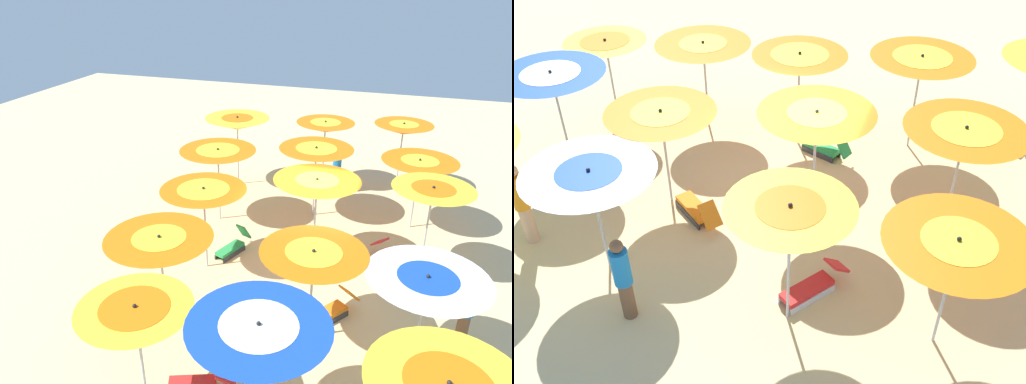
# 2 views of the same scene
# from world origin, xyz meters

# --- Properties ---
(ground) EXTENTS (41.00, 41.00, 0.04)m
(ground) POSITION_xyz_m (0.00, 0.00, -0.02)
(ground) COLOR beige
(beach_umbrella_0) EXTENTS (2.25, 2.25, 2.56)m
(beach_umbrella_0) POSITION_xyz_m (3.46, -4.60, 2.30)
(beach_umbrella_0) COLOR #B2B2B7
(beach_umbrella_0) RESTS_ON ground
(beach_umbrella_1) EXTENTS (2.29, 2.29, 2.37)m
(beach_umbrella_1) POSITION_xyz_m (3.09, -1.88, 2.14)
(beach_umbrella_1) COLOR #B2B2B7
(beach_umbrella_1) RESTS_ON ground
(beach_umbrella_2) EXTENTS (2.16, 2.16, 2.33)m
(beach_umbrella_2) POSITION_xyz_m (2.42, 0.72, 2.08)
(beach_umbrella_2) COLOR #B2B2B7
(beach_umbrella_2) RESTS_ON ground
(beach_umbrella_3) EXTENTS (2.26, 2.26, 2.27)m
(beach_umbrella_3) POSITION_xyz_m (2.38, 3.08, 2.02)
(beach_umbrella_3) COLOR #B2B2B7
(beach_umbrella_3) RESTS_ON ground
(beach_umbrella_4) EXTENTS (1.93, 1.93, 2.32)m
(beach_umbrella_4) POSITION_xyz_m (1.65, 5.24, 2.11)
(beach_umbrella_4) COLOR #B2B2B7
(beach_umbrella_4) RESTS_ON ground
(beach_umbrella_5) EXTENTS (2.02, 2.02, 2.44)m
(beach_umbrella_5) POSITION_xyz_m (0.51, -5.42, 2.21)
(beach_umbrella_5) COLOR #B2B2B7
(beach_umbrella_5) RESTS_ON ground
(beach_umbrella_6) EXTENTS (2.27, 2.27, 2.33)m
(beach_umbrella_6) POSITION_xyz_m (0.34, -3.03, 2.07)
(beach_umbrella_6) COLOR #B2B2B7
(beach_umbrella_6) RESTS_ON ground
(beach_umbrella_7) EXTENTS (2.21, 2.21, 2.46)m
(beach_umbrella_7) POSITION_xyz_m (-0.20, -0.39, 2.23)
(beach_umbrella_7) COLOR #B2B2B7
(beach_umbrella_7) RESTS_ON ground
(beach_umbrella_8) EXTENTS (2.18, 2.18, 2.21)m
(beach_umbrella_8) POSITION_xyz_m (-0.74, 2.55, 1.95)
(beach_umbrella_8) COLOR #B2B2B7
(beach_umbrella_8) RESTS_ON ground
(beach_umbrella_9) EXTENTS (2.25, 2.25, 2.47)m
(beach_umbrella_9) POSITION_xyz_m (-0.44, 5.19, 2.24)
(beach_umbrella_9) COLOR #B2B2B7
(beach_umbrella_9) RESTS_ON ground
(beach_umbrella_10) EXTENTS (1.97, 1.97, 2.48)m
(beach_umbrella_10) POSITION_xyz_m (-2.08, -5.90, 2.24)
(beach_umbrella_10) COLOR #B2B2B7
(beach_umbrella_10) RESTS_ON ground
(beach_umbrella_11) EXTENTS (2.20, 2.20, 2.25)m
(beach_umbrella_11) POSITION_xyz_m (-2.67, -3.16, 2.00)
(beach_umbrella_11) COLOR #B2B2B7
(beach_umbrella_11) RESTS_ON ground
(beach_umbrella_12) EXTENTS (1.99, 1.99, 2.46)m
(beach_umbrella_12) POSITION_xyz_m (-2.98, -0.77, 2.20)
(beach_umbrella_12) COLOR #B2B2B7
(beach_umbrella_12) RESTS_ON ground
(beach_umbrella_13) EXTENTS (2.26, 2.26, 2.21)m
(beach_umbrella_13) POSITION_xyz_m (-2.88, 2.75, 1.99)
(beach_umbrella_13) COLOR #B2B2B7
(beach_umbrella_13) RESTS_ON ground
(lounger_0) EXTENTS (1.11, 1.33, 0.65)m
(lounger_0) POSITION_xyz_m (-1.08, 1.79, 0.21)
(lounger_0) COLOR #333338
(lounger_0) RESTS_ON ground
(lounger_1) EXTENTS (0.73, 1.25, 0.71)m
(lounger_1) POSITION_xyz_m (2.00, -0.09, 0.22)
(lounger_1) COLOR #333338
(lounger_1) RESTS_ON ground
(lounger_2) EXTENTS (0.81, 1.21, 0.58)m
(lounger_2) POSITION_xyz_m (3.88, -3.96, 0.20)
(lounger_2) COLOR #333338
(lounger_2) RESTS_ON ground
(lounger_3) EXTENTS (1.32, 1.06, 0.53)m
(lounger_3) POSITION_xyz_m (-2.35, -1.00, 0.19)
(lounger_3) COLOR silver
(lounger_3) RESTS_ON ground
(lounger_4) EXTENTS (1.31, 0.80, 0.52)m
(lounger_4) POSITION_xyz_m (0.92, 4.63, 0.20)
(lounger_4) COLOR olive
(lounger_4) RESTS_ON ground
(beachgoer_0) EXTENTS (0.30, 0.30, 1.68)m
(beachgoer_0) POSITION_xyz_m (-3.81, 1.77, 0.88)
(beachgoer_0) COLOR brown
(beachgoer_0) RESTS_ON ground
(beachgoer_2) EXTENTS (0.30, 0.30, 1.85)m
(beachgoer_2) POSITION_xyz_m (-0.06, -4.95, 0.98)
(beachgoer_2) COLOR beige
(beachgoer_2) RESTS_ON ground
(beach_ball) EXTENTS (0.29, 0.29, 0.29)m
(beach_ball) POSITION_xyz_m (4.74, -0.08, 0.15)
(beach_ball) COLOR yellow
(beach_ball) RESTS_ON ground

